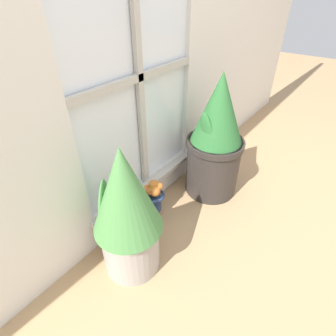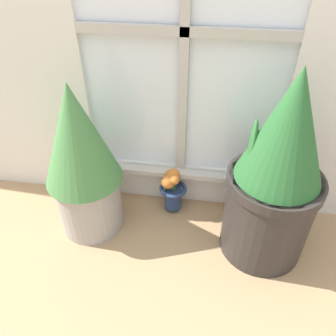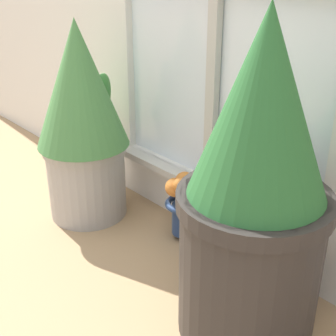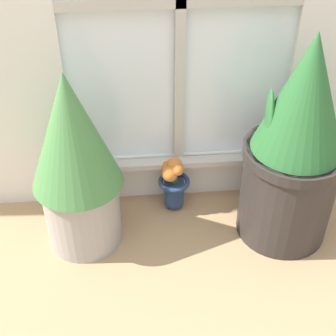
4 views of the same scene
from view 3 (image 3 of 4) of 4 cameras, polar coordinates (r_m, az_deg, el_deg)
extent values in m
plane|color=tan|center=(1.40, -10.30, -14.91)|extent=(10.00, 10.00, 0.00)
cube|color=silver|center=(1.61, 5.22, -4.45)|extent=(0.82, 0.05, 0.20)
cube|color=#BCB7AD|center=(1.54, 4.19, -2.21)|extent=(0.88, 0.06, 0.02)
cylinder|color=#9E9993|center=(1.72, -9.85, -1.33)|extent=(0.28, 0.28, 0.28)
cylinder|color=#9E9993|center=(1.66, -10.16, 2.49)|extent=(0.29, 0.29, 0.03)
cylinder|color=#38281E|center=(1.66, -10.18, 2.77)|extent=(0.25, 0.25, 0.01)
cone|color=#477F42|center=(1.59, -10.78, 10.03)|extent=(0.32, 0.32, 0.43)
ellipsoid|color=#477F42|center=(1.71, -8.66, 7.50)|extent=(0.16, 0.10, 0.27)
cylinder|color=#2D2826|center=(1.18, 9.84, -11.41)|extent=(0.34, 0.34, 0.39)
cylinder|color=#2D2826|center=(1.09, 10.51, -3.97)|extent=(0.36, 0.36, 0.04)
cylinder|color=#38281E|center=(1.08, 10.57, -3.30)|extent=(0.31, 0.31, 0.01)
cone|color=#28602D|center=(1.00, 11.53, 7.59)|extent=(0.31, 0.31, 0.42)
ellipsoid|color=#28602D|center=(1.10, 7.12, 3.80)|extent=(0.04, 0.15, 0.23)
sphere|color=navy|center=(1.63, 2.72, -7.66)|extent=(0.02, 0.02, 0.02)
sphere|color=navy|center=(1.62, 0.91, -7.87)|extent=(0.02, 0.02, 0.02)
sphere|color=navy|center=(1.59, 2.20, -8.63)|extent=(0.02, 0.02, 0.02)
cylinder|color=navy|center=(1.58, 1.98, -6.12)|extent=(0.08, 0.08, 0.11)
torus|color=navy|center=(1.55, 2.01, -4.37)|extent=(0.13, 0.13, 0.02)
cylinder|color=#386633|center=(1.53, 2.02, -3.38)|extent=(0.03, 0.03, 0.06)
sphere|color=orange|center=(1.51, 2.05, -1.64)|extent=(0.06, 0.06, 0.06)
sphere|color=orange|center=(1.52, 2.71, -1.82)|extent=(0.04, 0.04, 0.04)
sphere|color=orange|center=(1.56, 2.25, -1.98)|extent=(0.05, 0.05, 0.05)
sphere|color=orange|center=(1.54, 1.54, -2.39)|extent=(0.05, 0.05, 0.05)
sphere|color=orange|center=(1.52, 0.81, -2.38)|extent=(0.06, 0.06, 0.06)
sphere|color=orange|center=(1.48, 1.42, -2.09)|extent=(0.04, 0.04, 0.04)
camera|label=1|loc=(1.90, -42.80, 28.62)|focal=28.00mm
camera|label=2|loc=(0.89, -65.64, 29.61)|focal=35.00mm
camera|label=4|loc=(1.31, -76.62, 27.51)|focal=50.00mm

